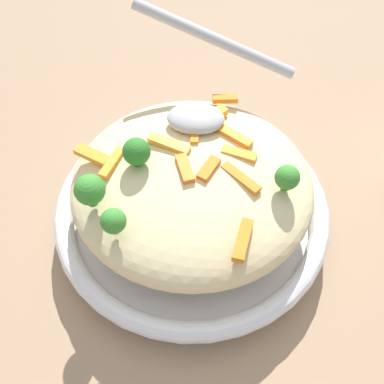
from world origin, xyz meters
TOP-DOWN VIEW (x-y plane):
  - ground_plane at (0.00, 0.00)m, footprint 2.40×2.40m
  - serving_bowl at (0.00, 0.00)m, footprint 0.28×0.28m
  - pasta_mound at (0.00, 0.00)m, footprint 0.23×0.22m
  - carrot_piece_0 at (0.02, 0.07)m, footprint 0.03×0.03m
  - carrot_piece_1 at (0.05, -0.07)m, footprint 0.02×0.04m
  - carrot_piece_2 at (-0.02, 0.02)m, footprint 0.04×0.02m
  - carrot_piece_3 at (0.03, 0.09)m, footprint 0.03×0.01m
  - carrot_piece_4 at (0.04, 0.02)m, footprint 0.03×0.02m
  - carrot_piece_5 at (-0.01, -0.01)m, footprint 0.02×0.03m
  - carrot_piece_6 at (-0.07, -0.00)m, footprint 0.02×0.04m
  - carrot_piece_7 at (0.04, 0.04)m, footprint 0.03×0.03m
  - carrot_piece_8 at (0.02, -0.01)m, footprint 0.02×0.03m
  - carrot_piece_9 at (0.04, -0.01)m, footprint 0.04×0.03m
  - carrot_piece_10 at (-0.09, 0.01)m, footprint 0.04×0.03m
  - carrot_piece_11 at (0.00, 0.04)m, footprint 0.01×0.04m
  - broccoli_floret_0 at (-0.06, -0.07)m, footprint 0.02×0.02m
  - broccoli_floret_1 at (-0.08, -0.04)m, footprint 0.03×0.03m
  - broccoli_floret_2 at (-0.05, 0.00)m, footprint 0.03×0.03m
  - broccoli_floret_3 at (0.08, -0.02)m, footprint 0.02×0.02m
  - serving_spoon at (0.01, 0.09)m, footprint 0.17×0.12m

SIDE VIEW (x-z plane):
  - ground_plane at x=0.00m, z-range 0.00..0.00m
  - serving_bowl at x=0.00m, z-range 0.00..0.05m
  - pasta_mound at x=0.00m, z-range 0.04..0.11m
  - carrot_piece_3 at x=0.03m, z-range 0.10..0.11m
  - carrot_piece_10 at x=-0.09m, z-range 0.10..0.11m
  - carrot_piece_6 at x=-0.07m, z-range 0.10..0.11m
  - carrot_piece_1 at x=0.05m, z-range 0.10..0.11m
  - carrot_piece_0 at x=0.02m, z-range 0.10..0.11m
  - carrot_piece_4 at x=0.04m, z-range 0.10..0.11m
  - carrot_piece_9 at x=0.04m, z-range 0.10..0.11m
  - carrot_piece_7 at x=0.04m, z-range 0.10..0.11m
  - carrot_piece_11 at x=0.00m, z-range 0.10..0.11m
  - carrot_piece_8 at x=0.02m, z-range 0.11..0.11m
  - carrot_piece_2 at x=-0.02m, z-range 0.11..0.11m
  - carrot_piece_5 at x=-0.01m, z-range 0.11..0.11m
  - broccoli_floret_0 at x=-0.06m, z-range 0.10..0.13m
  - broccoli_floret_3 at x=0.08m, z-range 0.10..0.13m
  - broccoli_floret_1 at x=-0.08m, z-range 0.10..0.14m
  - broccoli_floret_2 at x=-0.05m, z-range 0.11..0.14m
  - serving_spoon at x=0.01m, z-range 0.09..0.16m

